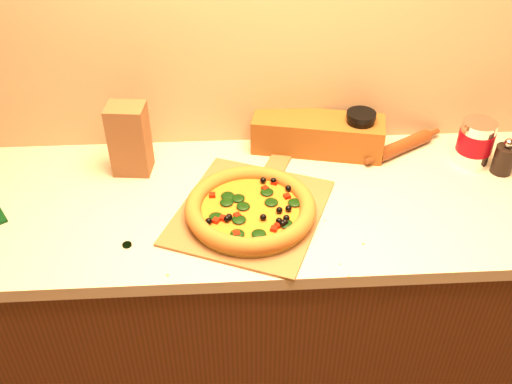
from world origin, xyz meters
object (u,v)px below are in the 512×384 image
pepper_grinder (504,159)px  rolling_pin (403,146)px  pizza (250,208)px  coffee_canister (475,142)px  dark_jar (359,133)px  pizza_peel (252,208)px

pepper_grinder → rolling_pin: size_ratio=0.42×
pizza → coffee_canister: size_ratio=2.47×
dark_jar → pizza: bearing=-139.6°
pizza → dark_jar: size_ratio=2.45×
pepper_grinder → rolling_pin: (-0.28, 0.13, -0.03)m
pizza → dark_jar: bearing=40.4°
pizza_peel → pepper_grinder: bearing=32.9°
pizza → rolling_pin: size_ratio=1.26×
pizza_peel → pepper_grinder: pepper_grinder is taller
pizza_peel → coffee_canister: (0.72, 0.20, 0.07)m
pizza → dark_jar: dark_jar is taller
pepper_grinder → coffee_canister: bearing=144.2°
pizza → pepper_grinder: pepper_grinder is taller
pizza → coffee_canister: 0.77m
pizza_peel → dark_jar: size_ratio=4.20×
coffee_canister → dark_jar: bearing=167.5°
pepper_grinder → coffee_canister: size_ratio=0.82×
pizza_peel → dark_jar: 0.46m
coffee_canister → pepper_grinder: bearing=-35.8°
pizza → pepper_grinder: (0.81, 0.18, 0.02)m
rolling_pin → coffee_canister: (0.20, -0.08, 0.06)m
pepper_grinder → dark_jar: (-0.44, 0.14, 0.03)m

